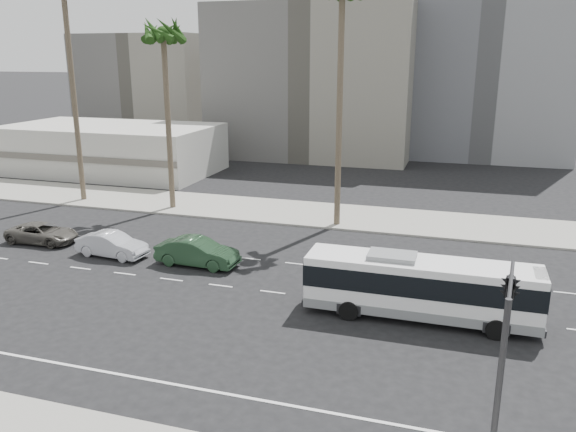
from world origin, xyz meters
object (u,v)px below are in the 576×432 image
at_px(car_a, 197,252).
at_px(traffic_signal, 509,294).
at_px(car_b, 112,245).
at_px(palm_mid, 163,37).
at_px(city_bus, 420,286).
at_px(car_c, 42,233).

height_order(car_a, traffic_signal, traffic_signal).
relative_size(car_b, palm_mid, 0.31).
relative_size(city_bus, car_a, 2.16).
bearing_deg(traffic_signal, car_a, 150.42).
xyz_separation_m(car_a, palm_mid, (-7.75, 11.37, 12.63)).
bearing_deg(city_bus, traffic_signal, -68.96).
bearing_deg(car_c, car_a, -95.80).
relative_size(car_a, car_c, 1.05).
height_order(city_bus, palm_mid, palm_mid).
bearing_deg(car_b, city_bus, -94.43).
relative_size(car_c, palm_mid, 0.32).
bearing_deg(car_b, car_a, -83.44).
xyz_separation_m(city_bus, car_a, (-13.28, 3.40, -0.81)).
height_order(traffic_signal, palm_mid, palm_mid).
relative_size(city_bus, car_c, 2.27).
distance_m(car_b, traffic_signal, 25.34).
distance_m(car_a, traffic_signal, 20.50).
xyz_separation_m(car_c, traffic_signal, (28.27, -12.40, 4.37)).
bearing_deg(car_b, car_c, 86.13).
height_order(car_b, traffic_signal, traffic_signal).
distance_m(car_b, car_c, 6.13).
xyz_separation_m(city_bus, car_b, (-19.07, 3.27, -0.88)).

